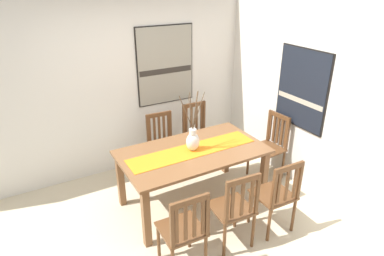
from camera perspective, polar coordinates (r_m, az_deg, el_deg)
ground_plane at (r=4.17m, az=0.38°, el=-17.05°), size 6.40×6.40×0.03m
wall_back at (r=5.02m, az=-10.34°, el=7.91°), size 6.40×0.12×2.70m
wall_side at (r=4.58m, az=21.12°, el=5.03°), size 0.12×6.40×2.70m
dining_table at (r=4.20m, az=0.13°, el=-5.15°), size 1.80×1.01×0.78m
table_runner at (r=4.14m, az=0.13°, el=-3.83°), size 1.66×0.36×0.01m
centerpiece_vase at (r=4.08m, az=0.14°, el=-2.01°), size 0.34×0.18×0.78m
chair_0 at (r=3.68m, az=7.23°, el=-13.45°), size 0.45×0.45×0.96m
chair_1 at (r=5.01m, az=13.25°, el=-2.80°), size 0.45×0.45×0.97m
chair_2 at (r=3.97m, az=14.26°, el=-10.99°), size 0.43×0.43×0.95m
chair_3 at (r=5.24m, az=1.00°, el=-0.89°), size 0.43×0.43×0.97m
chair_4 at (r=4.98m, az=-5.01°, el=-2.51°), size 0.44×0.44×0.93m
chair_5 at (r=3.40m, az=-1.39°, el=-17.01°), size 0.44×0.44×0.95m
painting_on_back_wall at (r=5.10m, az=-4.58°, el=10.63°), size 0.91×0.05×1.17m
painting_on_side_wall at (r=4.67m, az=18.32°, el=6.37°), size 0.05×0.84×1.07m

